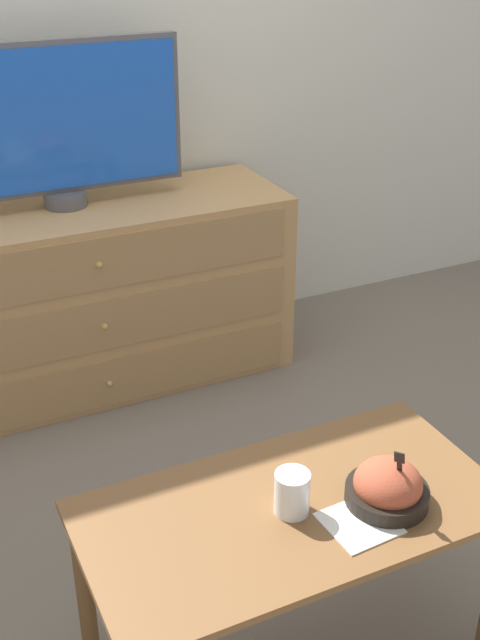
{
  "coord_description": "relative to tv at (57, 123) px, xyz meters",
  "views": [
    {
      "loc": [
        -0.76,
        -3.09,
        1.73
      ],
      "look_at": [
        0.03,
        -1.43,
        0.78
      ],
      "focal_mm": 45.0,
      "sensor_mm": 36.0,
      "label": 1
    }
  ],
  "objects": [
    {
      "name": "wall_back",
      "position": [
        0.13,
        0.26,
        0.26
      ],
      "size": [
        12.0,
        0.05,
        2.6
      ],
      "color": "silver",
      "rests_on": "ground_plane"
    },
    {
      "name": "dresser",
      "position": [
        0.03,
        -0.05,
        -0.67
      ],
      "size": [
        1.59,
        0.53,
        0.73
      ],
      "color": "tan",
      "rests_on": "ground_plane"
    },
    {
      "name": "ground_plane",
      "position": [
        0.13,
        0.24,
        -1.04
      ],
      "size": [
        12.0,
        12.0,
        0.0
      ],
      "primitive_type": "plane",
      "color": "#70665B"
    },
    {
      "name": "takeout_bowl",
      "position": [
        0.31,
        -1.66,
        -0.52
      ],
      "size": [
        0.2,
        0.2,
        0.17
      ],
      "color": "black",
      "rests_on": "coffee_table"
    },
    {
      "name": "napkin",
      "position": [
        0.21,
        -1.7,
        -0.56
      ],
      "size": [
        0.16,
        0.16,
        0.0
      ],
      "color": "white",
      "rests_on": "coffee_table"
    },
    {
      "name": "tv",
      "position": [
        0.0,
        0.0,
        0.0
      ],
      "size": [
        0.92,
        0.16,
        0.59
      ],
      "color": "#515156",
      "rests_on": "dresser"
    },
    {
      "name": "drink_cup",
      "position": [
        0.09,
        -1.6,
        -0.51
      ],
      "size": [
        0.08,
        0.08,
        0.11
      ],
      "color": "white",
      "rests_on": "coffee_table"
    },
    {
      "name": "coffee_table",
      "position": [
        0.1,
        -1.58,
        -0.63
      ],
      "size": [
        0.99,
        0.51,
        0.48
      ],
      "color": "brown",
      "rests_on": "ground_plane"
    }
  ]
}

